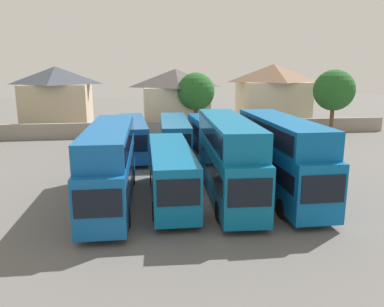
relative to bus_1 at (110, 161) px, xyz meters
The scene contains 14 objects.
ground 18.65m from the bus_1, 73.09° to the left, with size 140.00×140.00×0.00m, color #605E5B.
depot_boundary_wall 23.57m from the bus_1, 76.80° to the left, with size 56.00×0.50×1.80m, color gray.
bus_1 is the anchor object (origin of this frame).
bus_2 3.75m from the bus_1, ahead, with size 2.63×10.53×3.37m.
bus_3 7.29m from the bus_1, ahead, with size 3.11×12.06×5.06m.
bus_4 10.71m from the bus_1, ahead, with size 2.72×11.63×5.04m.
bus_5 13.17m from the bus_1, 85.13° to the left, with size 2.94×11.41×3.34m.
bus_6 14.20m from the bus_1, 68.69° to the left, with size 3.07×11.44×3.33m.
bus_7 15.22m from the bus_1, 55.53° to the left, with size 3.00×11.94×3.27m.
house_terrace_left 31.44m from the bus_1, 106.45° to the left, with size 8.69×7.75×8.32m.
house_terrace_centre 29.59m from the bus_1, 76.70° to the left, with size 8.98×6.92×8.00m.
house_terrace_right 35.91m from the bus_1, 54.87° to the left, with size 9.47×7.60×8.65m.
tree_behind_wall 32.93m from the bus_1, 39.52° to the left, with size 4.95×4.95×7.97m.
tree_right_of_lot 27.07m from the bus_1, 70.34° to the left, with size 4.75×4.75×7.58m.
Camera 1 is at (-3.55, -22.19, 8.15)m, focal length 35.36 mm.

